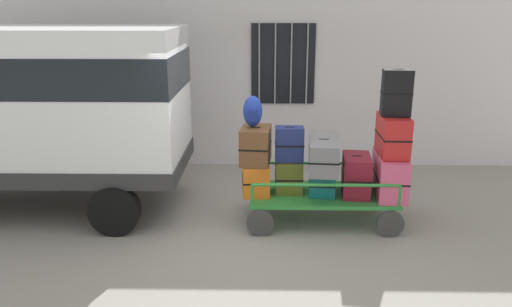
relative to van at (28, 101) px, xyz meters
The scene contains 16 objects.
ground_plane 3.78m from the van, ahead, with size 40.00×40.00×0.00m, color gray.
building_wall 4.17m from the van, 35.47° to the left, with size 12.00×0.38×5.00m.
van is the anchor object (origin of this frame).
luggage_cart 4.60m from the van, ahead, with size 2.17×1.15×0.43m.
cart_railing 4.52m from the van, ahead, with size 2.06×1.01×0.32m.
suitcase_left_bottom 3.60m from the van, ahead, with size 0.43×0.54×0.46m.
suitcase_left_middle 3.48m from the van, ahead, with size 0.47×0.61×0.53m.
suitcase_midleft_bottom 4.05m from the van, ahead, with size 0.40×0.38×0.49m.
suitcase_midleft_middle 3.95m from the van, ahead, with size 0.41×0.26×0.51m.
suitcase_center_bottom 4.53m from the van, ahead, with size 0.42×0.57×0.38m.
suitcase_center_middle 4.46m from the van, ahead, with size 0.49×0.95×0.45m.
suitcase_midright_bottom 4.99m from the van, ahead, with size 0.45×0.65×0.59m.
suitcase_right_bottom 5.46m from the van, ahead, with size 0.47×0.95×0.61m.
suitcase_right_middle 5.38m from the van, ahead, with size 0.39×0.69×0.57m.
suitcase_right_top 5.37m from the van, ahead, with size 0.43×0.32×0.65m.
backpack 3.39m from the van, ahead, with size 0.27×0.22×0.44m.
Camera 1 is at (0.21, -6.72, 3.11)m, focal length 34.84 mm.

